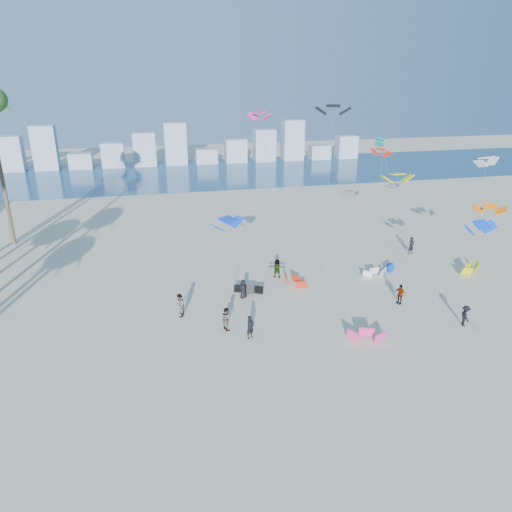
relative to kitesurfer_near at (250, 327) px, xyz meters
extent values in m
plane|color=beige|center=(-1.56, -11.57, -0.87)|extent=(220.00, 220.00, 0.00)
plane|color=navy|center=(-1.56, 60.43, -0.87)|extent=(220.00, 220.00, 0.00)
imported|color=black|center=(0.00, 0.00, 0.00)|extent=(0.76, 0.69, 1.75)
imported|color=gray|center=(-1.43, 1.65, -0.01)|extent=(0.87, 1.00, 1.73)
imported|color=black|center=(0.82, 6.51, -0.07)|extent=(0.94, 0.83, 1.61)
imported|color=gray|center=(13.09, 2.59, -0.02)|extent=(0.86, 1.07, 1.70)
imported|color=black|center=(16.01, -1.85, -0.05)|extent=(0.82, 1.16, 1.64)
imported|color=gray|center=(4.73, 10.04, 0.01)|extent=(1.72, 1.03, 1.77)
imported|color=black|center=(19.95, 12.78, 0.06)|extent=(0.78, 0.62, 1.86)
imported|color=gray|center=(-4.62, 4.38, 0.07)|extent=(0.87, 1.03, 1.89)
cylinder|color=#595959|center=(-0.90, 3.91, 2.75)|extent=(0.72, 3.37, 7.26)
cylinder|color=#595959|center=(15.42, 11.28, 4.52)|extent=(1.38, 4.99, 10.79)
cylinder|color=#595959|center=(17.20, 9.90, 3.44)|extent=(0.14, 5.09, 8.63)
cylinder|color=#595959|center=(5.11, 13.47, 6.29)|extent=(1.82, 3.65, 14.33)
cylinder|color=#595959|center=(17.94, 14.02, 4.85)|extent=(0.92, 5.59, 11.46)
cylinder|color=#595959|center=(24.09, 6.99, 2.14)|extent=(1.59, 2.57, 6.04)
cylinder|color=#595959|center=(10.13, 12.12, 6.54)|extent=(2.27, 5.40, 14.84)
cylinder|color=#595959|center=(23.26, 7.52, 4.30)|extent=(2.96, 4.47, 10.35)
cylinder|color=#595959|center=(16.89, -1.57, 2.83)|extent=(0.74, 2.46, 7.41)
cylinder|color=brown|center=(-21.18, 25.43, 6.73)|extent=(0.40, 0.40, 15.20)
cube|color=#9EADBF|center=(-31.16, 70.43, 2.43)|extent=(4.40, 3.00, 6.60)
cube|color=#9EADBF|center=(-24.96, 70.43, 3.33)|extent=(4.40, 3.00, 8.40)
cube|color=#9EADBF|center=(-18.76, 70.43, 0.63)|extent=(4.40, 3.00, 3.00)
cube|color=#9EADBF|center=(-12.56, 70.43, 1.53)|extent=(4.40, 3.00, 4.80)
cube|color=#9EADBF|center=(-6.36, 70.43, 2.43)|extent=(4.40, 3.00, 6.60)
cube|color=#9EADBF|center=(-0.16, 70.43, 3.33)|extent=(4.40, 3.00, 8.40)
cube|color=#9EADBF|center=(6.04, 70.43, 0.63)|extent=(4.40, 3.00, 3.00)
cube|color=#9EADBF|center=(12.24, 70.43, 1.53)|extent=(4.40, 3.00, 4.80)
cube|color=#9EADBF|center=(18.44, 70.43, 2.43)|extent=(4.40, 3.00, 6.60)
cube|color=#9EADBF|center=(24.64, 70.43, 3.33)|extent=(4.40, 3.00, 8.40)
cube|color=#9EADBF|center=(30.84, 70.43, 0.63)|extent=(4.40, 3.00, 3.00)
cube|color=#9EADBF|center=(37.04, 70.43, 1.53)|extent=(4.40, 3.00, 4.80)
camera|label=1|loc=(-6.26, -29.09, 16.90)|focal=33.50mm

